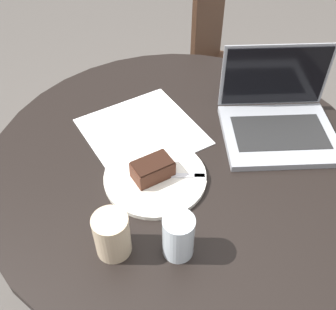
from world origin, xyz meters
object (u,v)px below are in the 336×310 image
plate (155,177)px  coffee_glass (112,235)px  chair (233,76)px  laptop (278,121)px

plate → coffee_glass: (-0.15, 0.16, 0.05)m
chair → coffee_glass: chair is taller
coffee_glass → laptop: size_ratio=0.28×
chair → coffee_glass: size_ratio=8.91×
coffee_glass → laptop: laptop is taller
chair → plate: (-0.66, 0.66, 0.29)m
laptop → plate: bearing=25.8°
laptop → chair: bearing=-92.1°
plate → coffee_glass: size_ratio=2.43×
plate → chair: bearing=-45.0°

